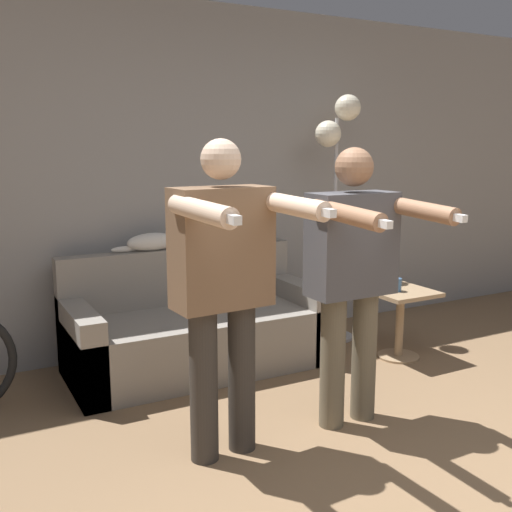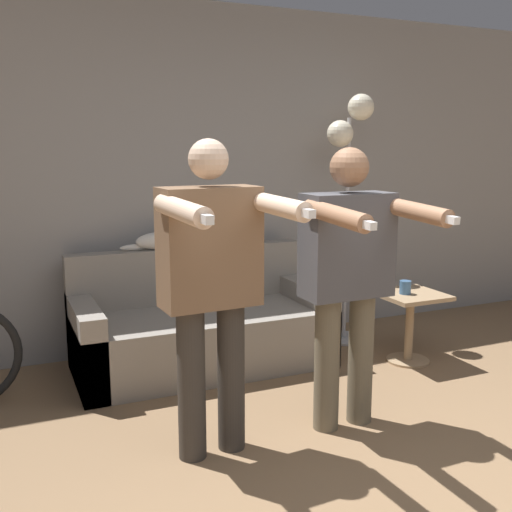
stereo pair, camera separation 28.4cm
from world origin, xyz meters
TOP-DOWN VIEW (x-y plane):
  - wall_back at (0.00, 2.79)m, footprint 10.00×0.05m
  - couch at (-0.24, 2.29)m, footprint 1.77×0.80m
  - person_left at (-0.59, 1.06)m, footprint 0.57×0.70m
  - person_right at (0.19, 1.06)m, footprint 0.56×0.68m
  - cat at (-0.42, 2.58)m, footprint 0.51×0.12m
  - floor_lamp at (1.01, 2.37)m, footprint 0.38×0.35m
  - side_table at (1.17, 1.75)m, footprint 0.44×0.44m
  - cup at (1.11, 1.75)m, footprint 0.08×0.08m

SIDE VIEW (x-z plane):
  - couch at x=-0.24m, z-range -0.14..0.67m
  - side_table at x=1.17m, z-range 0.11..0.62m
  - cup at x=1.11m, z-range 0.51..0.61m
  - cat at x=-0.42m, z-range 0.80..0.97m
  - person_right at x=0.19m, z-range 0.13..1.67m
  - person_left at x=-0.59m, z-range 0.13..1.71m
  - wall_back at x=0.00m, z-range 0.00..2.60m
  - floor_lamp at x=1.01m, z-range 0.50..2.44m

